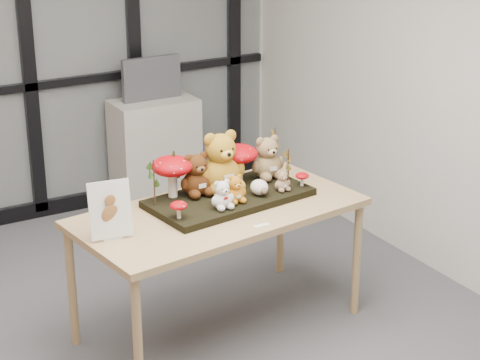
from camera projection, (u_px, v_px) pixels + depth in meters
room_shell at (85, 84)px, 4.04m from camera, size 5.00×5.00×5.00m
display_table at (219, 220)px, 5.00m from camera, size 1.74×1.03×0.77m
diorama_tray at (229, 198)px, 5.08m from camera, size 1.00×0.59×0.04m
bear_pooh_yellow at (220, 158)px, 5.08m from camera, size 0.34×0.31×0.40m
bear_brown_medium at (196, 172)px, 5.03m from camera, size 0.24×0.22×0.28m
bear_tan_back at (267, 155)px, 5.29m from camera, size 0.25×0.23×0.29m
bear_small_yellow at (235, 187)px, 4.94m from camera, size 0.15×0.14×0.18m
bear_white_bow at (222, 193)px, 4.85m from camera, size 0.16×0.14×0.18m
bear_beige_small at (282, 179)px, 5.11m from camera, size 0.12×0.11×0.14m
plush_cream_hedgehog at (259, 187)px, 5.05m from camera, size 0.09×0.08×0.10m
mushroom_back_left at (172, 175)px, 5.00m from camera, size 0.24×0.24×0.27m
mushroom_back_right at (239, 162)px, 5.22m from camera, size 0.23×0.23×0.26m
mushroom_front_left at (179, 209)px, 4.73m from camera, size 0.10×0.10×0.11m
mushroom_front_right at (302, 179)px, 5.19m from camera, size 0.08×0.08×0.09m
sprig_green_far_left at (154, 183)px, 4.87m from camera, size 0.05×0.05×0.27m
sprig_green_mid_left at (175, 174)px, 5.01m from camera, size 0.05×0.05×0.28m
sprig_dry_far_right at (275, 151)px, 5.34m from camera, size 0.05×0.05×0.30m
sprig_dry_mid_right at (288, 165)px, 5.27m from camera, size 0.05×0.05×0.20m
sprig_green_centre at (200, 173)px, 5.14m from camera, size 0.05×0.05×0.19m
sign_holder at (110, 212)px, 4.55m from camera, size 0.23×0.09×0.32m
label_card at (261, 225)px, 4.76m from camera, size 0.09×0.03×0.00m
cabinet at (155, 153)px, 6.92m from camera, size 0.66×0.38×0.88m
monitor at (151, 78)px, 6.72m from camera, size 0.48×0.05×0.34m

